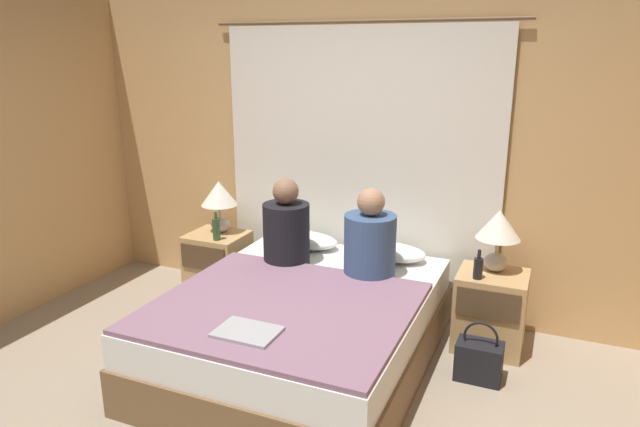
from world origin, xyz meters
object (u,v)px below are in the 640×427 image
object	(u,v)px
laptop_on_bed	(247,332)
handbag_on_floor	(479,360)
bed	(302,328)
pillow_right	(389,252)
person_right_in_bed	(370,241)
lamp_right	(498,230)
lamp_left	(219,198)
pillow_left	(304,240)
nightstand_right	(490,311)
nightstand_left	(218,265)
beer_bottle_on_right_stand	(478,268)
beer_bottle_on_left_stand	(216,229)
person_left_in_bed	(286,229)

from	to	relation	value
laptop_on_bed	handbag_on_floor	bearing A→B (deg)	39.97
bed	pillow_right	bearing A→B (deg)	66.24
person_right_in_bed	lamp_right	bearing A→B (deg)	23.07
bed	lamp_left	size ratio (longest dim) A/B	4.52
bed	pillow_left	xyz separation A→B (m)	(-0.35, 0.79, 0.32)
nightstand_right	lamp_left	size ratio (longest dim) A/B	1.26
nightstand_left	beer_bottle_on_right_stand	distance (m)	2.17
lamp_right	beer_bottle_on_right_stand	size ratio (longest dim) A/B	2.16
laptop_on_bed	beer_bottle_on_left_stand	bearing A→B (deg)	128.76
beer_bottle_on_left_stand	person_right_in_bed	bearing A→B (deg)	-6.38
person_right_in_bed	bed	bearing A→B (deg)	-125.55
person_left_in_bed	beer_bottle_on_right_stand	xyz separation A→B (m)	(1.35, 0.15, -0.15)
person_right_in_bed	handbag_on_floor	distance (m)	1.03
lamp_left	beer_bottle_on_right_stand	xyz separation A→B (m)	(2.14, -0.19, -0.22)
nightstand_right	handbag_on_floor	distance (m)	0.47
pillow_right	handbag_on_floor	distance (m)	1.03
bed	lamp_right	world-z (taller)	lamp_right
pillow_right	beer_bottle_on_right_stand	xyz separation A→B (m)	(0.67, -0.21, 0.05)
bed	handbag_on_floor	xyz separation A→B (m)	(1.11, 0.26, -0.12)
pillow_left	pillow_right	distance (m)	0.70
person_left_in_bed	nightstand_left	bearing A→B (deg)	160.84
beer_bottle_on_right_stand	lamp_left	bearing A→B (deg)	174.88
bed	pillow_right	size ratio (longest dim) A/B	3.57
nightstand_right	pillow_left	size ratio (longest dim) A/B	1.00
nightstand_right	lamp_left	world-z (taller)	lamp_left
nightstand_right	beer_bottle_on_left_stand	xyz separation A→B (m)	(-2.14, -0.12, 0.37)
bed	person_left_in_bed	xyz separation A→B (m)	(-0.33, 0.44, 0.52)
handbag_on_floor	lamp_left	bearing A→B (deg)	166.96
bed	pillow_left	size ratio (longest dim) A/B	3.57
pillow_right	person_right_in_bed	bearing A→B (deg)	-95.91
pillow_left	lamp_right	bearing A→B (deg)	-0.56
handbag_on_floor	nightstand_left	bearing A→B (deg)	168.62
bed	person_left_in_bed	world-z (taller)	person_left_in_bed
pillow_left	beer_bottle_on_left_stand	world-z (taller)	beer_bottle_on_left_stand
pillow_left	beer_bottle_on_left_stand	distance (m)	0.71
beer_bottle_on_left_stand	beer_bottle_on_right_stand	distance (m)	2.05
beer_bottle_on_left_stand	beer_bottle_on_right_stand	xyz separation A→B (m)	(2.05, -0.00, -0.02)
nightstand_left	bed	bearing A→B (deg)	-32.53
nightstand_left	handbag_on_floor	size ratio (longest dim) A/B	1.39
lamp_right	beer_bottle_on_right_stand	xyz separation A→B (m)	(-0.09, -0.19, -0.22)
pillow_right	beer_bottle_on_left_stand	xyz separation A→B (m)	(-1.38, -0.21, 0.07)
pillow_right	laptop_on_bed	xyz separation A→B (m)	(-0.36, -1.47, -0.02)
beer_bottle_on_left_stand	beer_bottle_on_right_stand	bearing A→B (deg)	-0.00
pillow_left	handbag_on_floor	world-z (taller)	pillow_left
handbag_on_floor	lamp_right	bearing A→B (deg)	89.77
pillow_right	laptop_on_bed	distance (m)	1.51
bed	beer_bottle_on_left_stand	world-z (taller)	beer_bottle_on_left_stand
nightstand_right	beer_bottle_on_right_stand	size ratio (longest dim) A/B	2.73
nightstand_left	handbag_on_floor	bearing A→B (deg)	-11.38
lamp_right	beer_bottle_on_right_stand	world-z (taller)	lamp_right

